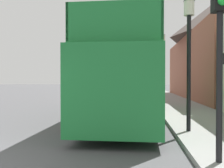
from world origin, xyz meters
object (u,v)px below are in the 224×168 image
object	(u,v)px
parked_car_ahead_of_bus	(137,94)
lamp_post_second	(162,55)
tour_bus	(127,80)
lamp_post_nearest	(189,36)
traffic_signal	(220,20)
lamp_post_third	(156,63)

from	to	relation	value
parked_car_ahead_of_bus	lamp_post_second	xyz separation A→B (m)	(1.50, -3.51, 2.60)
tour_bus	lamp_post_nearest	xyz separation A→B (m)	(2.09, -3.46, 1.41)
tour_bus	traffic_signal	world-z (taller)	traffic_signal
traffic_signal	lamp_post_second	size ratio (longest dim) A/B	0.84
tour_bus	lamp_post_third	size ratio (longest dim) A/B	2.43
tour_bus	lamp_post_nearest	size ratio (longest dim) A/B	2.57
parked_car_ahead_of_bus	lamp_post_nearest	world-z (taller)	lamp_post_nearest
parked_car_ahead_of_bus	lamp_post_third	world-z (taller)	lamp_post_third
tour_bus	traffic_signal	bearing A→B (deg)	-71.19
lamp_post_third	lamp_post_nearest	bearing A→B (deg)	-90.50
parked_car_ahead_of_bus	lamp_post_second	bearing A→B (deg)	-66.09
tour_bus	lamp_post_second	distance (m)	4.89
parked_car_ahead_of_bus	lamp_post_nearest	bearing A→B (deg)	-81.14
lamp_post_second	lamp_post_nearest	bearing A→B (deg)	-89.35
tour_bus	lamp_post_second	size ratio (longest dim) A/B	2.45
traffic_signal	lamp_post_nearest	size ratio (longest dim) A/B	0.88
traffic_signal	lamp_post_nearest	world-z (taller)	lamp_post_nearest
lamp_post_nearest	lamp_post_third	distance (m)	15.28
traffic_signal	tour_bus	bearing A→B (deg)	107.34
parked_car_ahead_of_bus	lamp_post_second	distance (m)	4.62
lamp_post_second	lamp_post_third	bearing A→B (deg)	88.35
traffic_signal	parked_car_ahead_of_bus	bearing A→B (deg)	96.24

